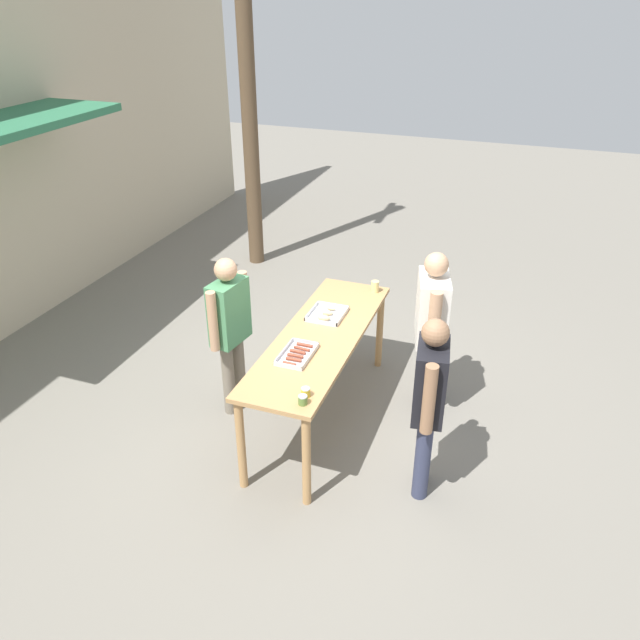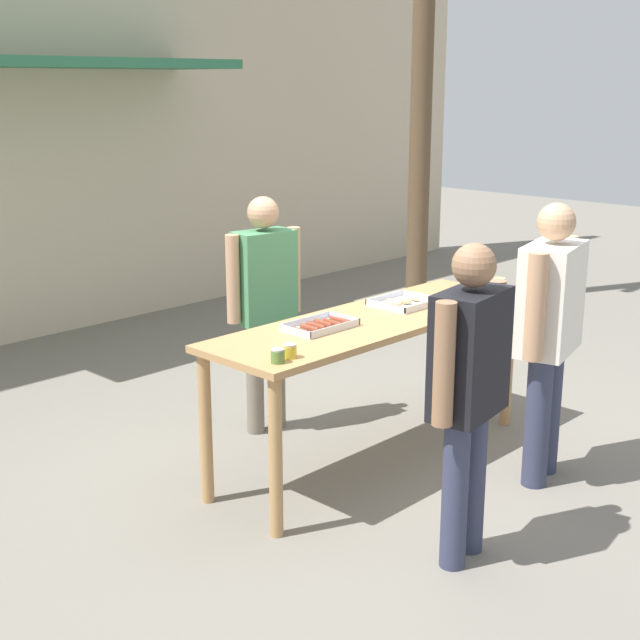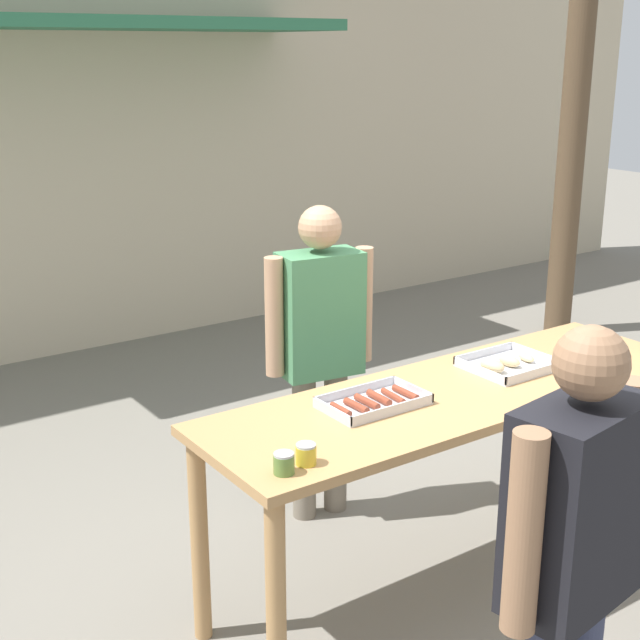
# 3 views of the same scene
# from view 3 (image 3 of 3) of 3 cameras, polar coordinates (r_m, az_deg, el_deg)

# --- Properties ---
(ground_plane) EXTENTS (24.00, 24.00, 0.00)m
(ground_plane) POSITION_cam_3_polar(r_m,az_deg,el_deg) (4.13, 8.25, -16.16)
(ground_plane) COLOR slate
(building_facade_back) EXTENTS (12.00, 1.11, 4.50)m
(building_facade_back) POSITION_cam_3_polar(r_m,az_deg,el_deg) (6.89, -14.95, 16.60)
(building_facade_back) COLOR beige
(building_facade_back) RESTS_ON ground
(serving_table) EXTENTS (2.26, 0.69, 0.91)m
(serving_table) POSITION_cam_3_polar(r_m,az_deg,el_deg) (3.76, 8.76, -6.05)
(serving_table) COLOR tan
(serving_table) RESTS_ON ground
(food_tray_sausages) EXTENTS (0.41, 0.25, 0.04)m
(food_tray_sausages) POSITION_cam_3_polar(r_m,az_deg,el_deg) (3.51, 3.48, -5.26)
(food_tray_sausages) COLOR silver
(food_tray_sausages) RESTS_ON serving_table
(food_tray_buns) EXTENTS (0.36, 0.32, 0.06)m
(food_tray_buns) POSITION_cam_3_polar(r_m,az_deg,el_deg) (3.97, 11.86, -2.80)
(food_tray_buns) COLOR silver
(food_tray_buns) RESTS_ON serving_table
(condiment_jar_mustard) EXTENTS (0.07, 0.07, 0.07)m
(condiment_jar_mustard) POSITION_cam_3_polar(r_m,az_deg,el_deg) (2.96, -2.33, -9.15)
(condiment_jar_mustard) COLOR #567A38
(condiment_jar_mustard) RESTS_ON serving_table
(condiment_jar_ketchup) EXTENTS (0.07, 0.07, 0.07)m
(condiment_jar_ketchup) POSITION_cam_3_polar(r_m,az_deg,el_deg) (3.02, -0.91, -8.58)
(condiment_jar_ketchup) COLOR gold
(condiment_jar_ketchup) RESTS_ON serving_table
(person_server_behind_table) EXTENTS (0.55, 0.26, 1.56)m
(person_server_behind_table) POSITION_cam_3_polar(r_m,az_deg,el_deg) (4.23, -0.00, -1.09)
(person_server_behind_table) COLOR #756B5B
(person_server_behind_table) RESTS_ON ground
(person_customer_holding_hotdog) EXTENTS (0.60, 0.29, 1.56)m
(person_customer_holding_hotdog) POSITION_cam_3_polar(r_m,az_deg,el_deg) (2.65, 15.93, -13.67)
(person_customer_holding_hotdog) COLOR #333851
(person_customer_holding_hotdog) RESTS_ON ground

